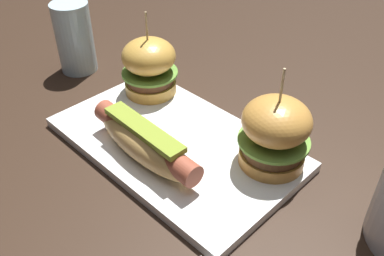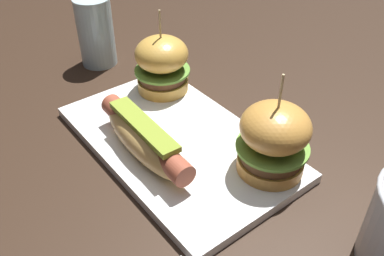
% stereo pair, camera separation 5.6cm
% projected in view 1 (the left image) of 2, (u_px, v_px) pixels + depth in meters
% --- Properties ---
extents(ground_plane, '(3.00, 3.00, 0.00)m').
position_uv_depth(ground_plane, '(175.00, 147.00, 0.61)').
color(ground_plane, black).
extents(platter_main, '(0.35, 0.21, 0.01)m').
position_uv_depth(platter_main, '(175.00, 143.00, 0.60)').
color(platter_main, white).
rests_on(platter_main, ground).
extents(hot_dog, '(0.20, 0.06, 0.05)m').
position_uv_depth(hot_dog, '(144.00, 141.00, 0.55)').
color(hot_dog, tan).
rests_on(hot_dog, platter_main).
extents(slider_left, '(0.09, 0.09, 0.14)m').
position_uv_depth(slider_left, '(149.00, 66.00, 0.67)').
color(slider_left, gold).
rests_on(slider_left, platter_main).
extents(slider_right, '(0.09, 0.09, 0.14)m').
position_uv_depth(slider_right, '(275.00, 132.00, 0.53)').
color(slider_right, '#C4883C').
rests_on(slider_right, platter_main).
extents(water_glass, '(0.07, 0.07, 0.13)m').
position_uv_depth(water_glass, '(75.00, 38.00, 0.75)').
color(water_glass, silver).
rests_on(water_glass, ground).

